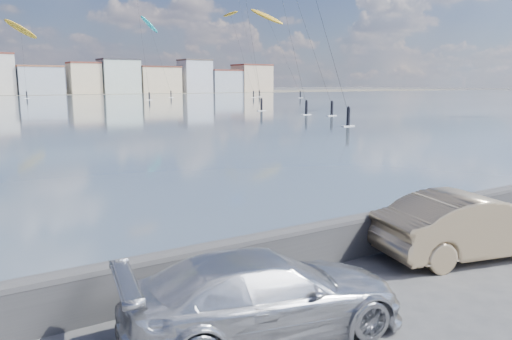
{
  "coord_description": "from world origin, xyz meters",
  "views": [
    {
      "loc": [
        -5.37,
        -6.08,
        4.3
      ],
      "look_at": [
        1.0,
        4.0,
        2.2
      ],
      "focal_mm": 35.0,
      "sensor_mm": 36.0,
      "label": 1
    }
  ],
  "objects": [
    {
      "name": "car_silver",
      "position": [
        -0.95,
        0.64,
        0.72
      ],
      "size": [
        5.25,
        2.89,
        1.44
      ],
      "primitive_type": "imported",
      "rotation": [
        0.0,
        0.0,
        1.39
      ],
      "color": "silver",
      "rests_on": "ground"
    },
    {
      "name": "ground",
      "position": [
        0.0,
        0.0,
        0.0
      ],
      "size": [
        700.0,
        700.0,
        0.0
      ],
      "primitive_type": "plane",
      "color": "#333335",
      "rests_on": "ground"
    },
    {
      "name": "seawall",
      "position": [
        0.0,
        2.7,
        0.58
      ],
      "size": [
        400.0,
        0.36,
        1.08
      ],
      "color": "#28282B",
      "rests_on": "ground"
    },
    {
      "name": "kitesurfer_2",
      "position": [
        48.39,
        136.53,
        20.34
      ],
      "size": [
        6.94,
        12.43,
        23.37
      ],
      "color": "#19BFBF",
      "rests_on": "ground"
    },
    {
      "name": "kitesurfer_1",
      "position": [
        71.3,
        129.35,
        24.13
      ],
      "size": [
        3.39,
        19.66,
        25.47
      ],
      "color": "#BF8C19",
      "rests_on": "ground"
    },
    {
      "name": "kitesurfer_9",
      "position": [
        16.58,
        155.19,
        19.16
      ],
      "size": [
        9.42,
        16.49,
        22.75
      ],
      "color": "#BF8C19",
      "rests_on": "ground"
    },
    {
      "name": "kitesurfer_14",
      "position": [
        77.13,
        118.42,
        22.79
      ],
      "size": [
        8.66,
        18.34,
        26.08
      ],
      "color": "#BF8C19",
      "rests_on": "ground"
    },
    {
      "name": "car_champagne",
      "position": [
        5.55,
        1.15,
        0.81
      ],
      "size": [
        5.19,
        2.83,
        1.62
      ],
      "primitive_type": "imported",
      "rotation": [
        0.0,
        0.0,
        1.33
      ],
      "color": "tan",
      "rests_on": "ground"
    }
  ]
}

